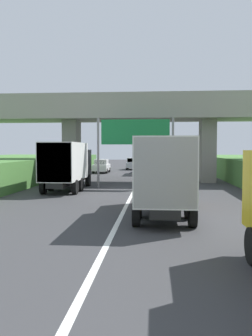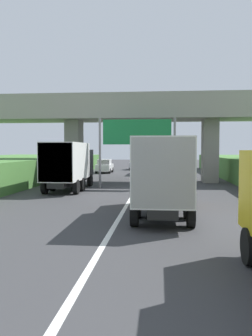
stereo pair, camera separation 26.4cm
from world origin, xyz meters
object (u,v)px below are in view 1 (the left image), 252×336
truck_orange (163,173)px  truck_blue (155,158)px  car_white (101,166)px  truck_black (67,164)px  overhead_highway_sign (135,137)px  car_silver (133,164)px

truck_orange → truck_blue: (-0.34, 27.41, 0.00)m
car_white → truck_black: bearing=-88.8°
overhead_highway_sign → car_silver: (-1.70, 24.56, -3.08)m
truck_black → truck_orange: 11.38m
car_silver → car_white: 8.36m
car_silver → truck_black: bearing=-96.7°
truck_blue → truck_black: bearing=-109.1°
truck_black → car_silver: bearing=83.3°
overhead_highway_sign → truck_orange: size_ratio=0.81×
car_white → car_silver: bearing=65.3°
truck_orange → car_silver: bearing=95.7°
overhead_highway_sign → truck_orange: (1.85, -11.03, -2.01)m
car_silver → overhead_highway_sign: bearing=-86.0°
overhead_highway_sign → truck_blue: 16.57m
overhead_highway_sign → car_white: overhead_highway_sign is taller
truck_black → car_silver: (3.11, 26.36, -1.08)m
overhead_highway_sign → truck_blue: bearing=84.8°
truck_black → truck_blue: 19.25m
truck_black → car_white: size_ratio=1.78×
truck_orange → car_white: (-7.04, 28.00, -1.08)m
truck_orange → truck_blue: size_ratio=1.00×
truck_blue → car_white: truck_blue is taller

